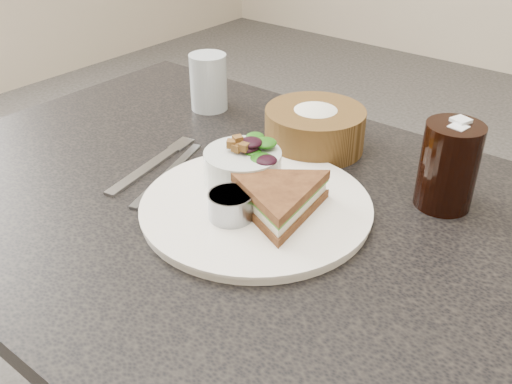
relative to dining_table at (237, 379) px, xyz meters
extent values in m
cube|color=black|center=(0.00, 0.00, 0.00)|extent=(1.00, 0.70, 0.75)
cylinder|color=white|center=(0.05, -0.01, 0.38)|extent=(0.30, 0.30, 0.01)
cylinder|color=gray|center=(0.05, -0.06, 0.41)|extent=(0.06, 0.06, 0.03)
cone|color=orange|center=(0.06, 0.05, 0.40)|extent=(0.07, 0.07, 0.02)
cube|color=#A8AAAC|center=(-0.15, -0.02, 0.38)|extent=(0.05, 0.18, 0.00)
cube|color=#8F949B|center=(-0.11, -0.01, 0.38)|extent=(0.07, 0.19, 0.00)
cylinder|color=#AFBBC2|center=(-0.24, 0.21, 0.43)|extent=(0.08, 0.08, 0.10)
camera|label=1|loc=(0.45, -0.51, 0.79)|focal=40.00mm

